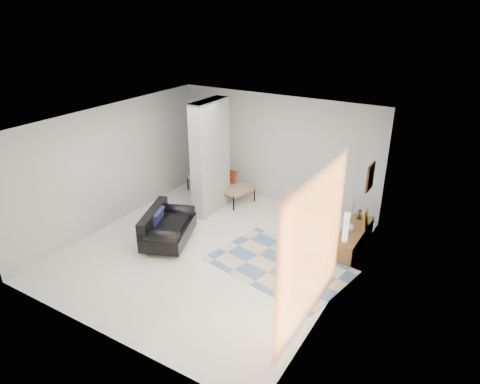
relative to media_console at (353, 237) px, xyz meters
The scene contains 17 objects.
floor 3.05m from the media_console, 146.01° to the right, with size 6.00×6.00×0.00m, color white.
ceiling 4.00m from the media_console, 146.01° to the right, with size 6.00×6.00×0.00m, color white.
wall_back 3.08m from the media_console, 152.70° to the left, with size 6.00×6.00×0.00m, color #B9BCBE.
wall_front 5.46m from the media_console, 118.21° to the right, with size 6.00×6.00×0.00m, color #B9BCBE.
wall_left 5.67m from the media_console, 162.13° to the right, with size 6.00×6.00×0.00m, color #B9BCBE.
wall_right 2.09m from the media_console, 82.31° to the right, with size 6.00×6.00×0.00m, color #B9BCBE.
partition_column 3.81m from the media_console, behind, with size 0.35×1.20×2.80m, color #9DA1A3.
hallway_door 4.86m from the media_console, 164.74° to the left, with size 0.85×0.06×2.04m, color beige.
curtain 3.11m from the media_console, 87.00° to the right, with size 2.55×2.55×0.00m, color orange.
wall_art 1.46m from the media_console, ahead, with size 0.04×0.45×0.55m, color #351C0E.
media_console is the anchor object (origin of this frame).
loveseat 4.07m from the media_console, 151.68° to the right, with size 1.35×1.70×0.76m.
daybed 4.02m from the media_console, 168.81° to the left, with size 2.02×1.24×0.77m.
area_rug 1.83m from the media_console, 124.34° to the right, with size 2.68×1.79×0.01m, color beige.
cylinder_lamp 0.76m from the media_console, 92.07° to the right, with size 0.12×0.12×0.63m, color beige.
bronze_figurine 0.63m from the media_console, 95.30° to the left, with size 0.11×0.11×0.23m, color #301D15, non-canonical shape.
vase 0.30m from the media_console, 124.07° to the right, with size 0.17×0.17×0.18m, color silver.
Camera 1 is at (4.54, -6.45, 4.84)m, focal length 32.00 mm.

